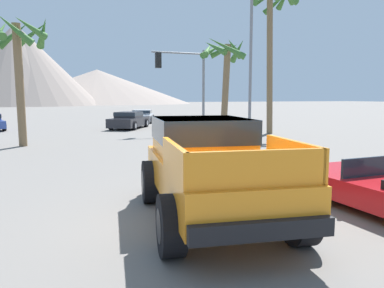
{
  "coord_description": "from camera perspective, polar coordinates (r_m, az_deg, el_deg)",
  "views": [
    {
      "loc": [
        -2.73,
        -6.5,
        2.24
      ],
      "look_at": [
        0.12,
        0.54,
        1.29
      ],
      "focal_mm": 35.0,
      "sensor_mm": 36.0,
      "label": 1
    }
  ],
  "objects": [
    {
      "name": "ground_plane",
      "position": [
        7.4,
        0.74,
        -10.51
      ],
      "size": [
        320.0,
        320.0,
        0.0
      ],
      "primitive_type": "plane",
      "color": "slate"
    },
    {
      "name": "orange_pickup_truck",
      "position": [
        7.08,
        2.51,
        -2.67
      ],
      "size": [
        2.92,
        5.05,
        1.83
      ],
      "rotation": [
        0.0,
        0.0,
        -0.17
      ],
      "color": "orange",
      "rests_on": "ground_plane"
    },
    {
      "name": "parked_car_silver",
      "position": [
        33.43,
        -7.59,
        4.23
      ],
      "size": [
        3.06,
        4.47,
        1.13
      ],
      "rotation": [
        0.0,
        0.0,
        5.93
      ],
      "color": "#B7BABF",
      "rests_on": "ground_plane"
    },
    {
      "name": "parked_car_dark",
      "position": [
        27.41,
        -9.56,
        3.64
      ],
      "size": [
        3.86,
        4.78,
        1.2
      ],
      "rotation": [
        0.0,
        0.0,
        5.73
      ],
      "color": "#232328",
      "rests_on": "ground_plane"
    },
    {
      "name": "traffic_light_main",
      "position": [
        23.78,
        -1.32,
        10.52
      ],
      "size": [
        3.49,
        0.38,
        5.21
      ],
      "rotation": [
        0.0,
        0.0,
        3.14
      ],
      "color": "slate",
      "rests_on": "ground_plane"
    },
    {
      "name": "street_lamp_post",
      "position": [
        18.44,
        8.96,
        14.03
      ],
      "size": [
        0.9,
        0.24,
        7.43
      ],
      "color": "slate",
      "rests_on": "ground_plane"
    },
    {
      "name": "palm_tree_tall",
      "position": [
        18.88,
        -24.83,
        13.16
      ],
      "size": [
        2.9,
        2.86,
        5.83
      ],
      "color": "brown",
      "rests_on": "ground_plane"
    },
    {
      "name": "palm_tree_short",
      "position": [
        24.0,
        12.03,
        17.39
      ],
      "size": [
        2.95,
        2.9,
        8.78
      ],
      "color": "brown",
      "rests_on": "ground_plane"
    },
    {
      "name": "palm_tree_leaning",
      "position": [
        21.3,
        4.78,
        12.38
      ],
      "size": [
        2.62,
        2.9,
        5.5
      ],
      "color": "brown",
      "rests_on": "ground_plane"
    },
    {
      "name": "distant_mountain_range",
      "position": [
        128.35,
        -26.79,
        8.98
      ],
      "size": [
        146.18,
        75.98,
        21.01
      ],
      "color": "gray",
      "rests_on": "ground_plane"
    }
  ]
}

